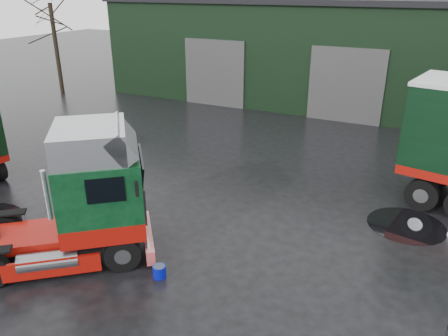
# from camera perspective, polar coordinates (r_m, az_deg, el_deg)

# --- Properties ---
(ground) EXTENTS (100.00, 100.00, 0.00)m
(ground) POSITION_cam_1_polar(r_m,az_deg,el_deg) (13.79, -6.39, -7.86)
(ground) COLOR black
(warehouse) EXTENTS (32.40, 12.40, 6.30)m
(warehouse) POSITION_cam_1_polar(r_m,az_deg,el_deg) (30.44, 18.34, 14.43)
(warehouse) COLOR black
(warehouse) RESTS_ON ground
(hero_tractor) EXTENTS (6.31, 5.87, 3.77)m
(hero_tractor) POSITION_cam_1_polar(r_m,az_deg,el_deg) (12.40, -23.58, -3.60)
(hero_tractor) COLOR black
(hero_tractor) RESTS_ON ground
(wash_bucket) EXTENTS (0.44, 0.44, 0.33)m
(wash_bucket) POSITION_cam_1_polar(r_m,az_deg,el_deg) (11.70, -8.45, -13.23)
(wash_bucket) COLOR #070D9C
(wash_bucket) RESTS_ON ground
(tree_left) EXTENTS (4.40, 4.40, 8.50)m
(tree_left) POSITION_cam_1_polar(r_m,az_deg,el_deg) (32.32, -21.36, 16.44)
(tree_left) COLOR black
(tree_left) RESTS_ON ground
(tree_back_a) EXTENTS (4.40, 4.40, 9.50)m
(tree_back_a) POSITION_cam_1_polar(r_m,az_deg,el_deg) (41.86, 9.69, 19.40)
(tree_back_a) COLOR black
(tree_back_a) RESTS_ON ground
(puddle_1) EXTENTS (2.40, 2.40, 0.01)m
(puddle_1) POSITION_cam_1_polar(r_m,az_deg,el_deg) (15.02, 22.72, -6.90)
(puddle_1) COLOR black
(puddle_1) RESTS_ON ground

